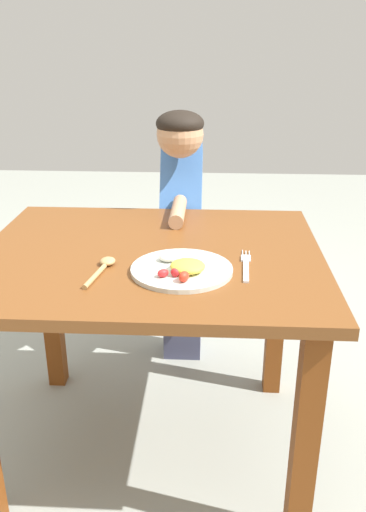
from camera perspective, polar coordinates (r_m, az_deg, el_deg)
name	(u,v)px	position (r m, az deg, el deg)	size (l,w,h in m)	color
ground_plane	(155,445)	(1.97, -3.02, -19.61)	(8.00, 8.00, 0.00)	gray
dining_table	(151,289)	(1.63, -3.46, -3.54)	(1.02, 0.85, 0.73)	brown
plate	(182,269)	(1.43, -0.10, -1.36)	(0.28, 0.28, 0.04)	silver
fork	(246,266)	(1.48, 6.79, -1.04)	(0.03, 0.22, 0.01)	silver
spoon	(103,267)	(1.47, -8.58, -1.13)	(0.06, 0.19, 0.02)	tan
person	(182,229)	(2.11, -0.15, 2.97)	(0.17, 0.47, 1.09)	#434765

